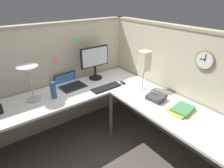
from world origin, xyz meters
TOP-DOWN VIEW (x-y plane):
  - ground_plane at (0.00, 0.00)m, footprint 6.80×6.80m
  - cubicle_wall_back at (-0.36, 0.87)m, footprint 2.57×0.12m
  - cubicle_wall_right at (0.87, -0.27)m, footprint 0.12×2.37m
  - desk at (-0.15, -0.05)m, footprint 2.35×2.15m
  - monitor at (0.22, 0.64)m, footprint 0.46×0.20m
  - laptop at (-0.21, 0.67)m, footprint 0.37×0.41m
  - keyboard at (0.16, 0.26)m, footprint 0.43×0.14m
  - computer_mouse at (0.43, 0.24)m, footprint 0.06×0.10m
  - desk_lamp_dome at (-0.75, 0.53)m, footprint 0.24×0.24m
  - thermos_flask at (-0.52, 0.44)m, footprint 0.07×0.07m
  - office_phone at (0.47, -0.37)m, footprint 0.21×0.23m
  - book_stack at (0.51, -0.70)m, footprint 0.30×0.23m
  - desk_lamp_paper at (0.56, -0.04)m, footprint 0.13×0.13m
  - wall_clock at (0.82, -0.69)m, footprint 0.04×0.22m
  - pinned_note_leftmost at (0.04, 0.82)m, footprint 0.10×0.00m
  - pinned_note_middle at (-0.32, 0.82)m, footprint 0.08×0.00m

SIDE VIEW (x-z plane):
  - ground_plane at x=0.00m, z-range 0.00..0.00m
  - desk at x=-0.15m, z-range 0.27..1.00m
  - keyboard at x=0.16m, z-range 0.73..0.75m
  - computer_mouse at x=0.43m, z-range 0.73..0.76m
  - book_stack at x=0.51m, z-range 0.73..0.77m
  - laptop at x=-0.21m, z-range 0.65..0.86m
  - office_phone at x=0.47m, z-range 0.71..0.82m
  - cubicle_wall_back at x=-0.36m, z-range 0.00..1.58m
  - cubicle_wall_right at x=0.87m, z-range 0.00..1.58m
  - thermos_flask at x=-0.52m, z-range 0.73..0.95m
  - monitor at x=0.22m, z-range 0.77..1.27m
  - pinned_note_middle at x=-0.32m, z-range 1.03..1.13m
  - desk_lamp_dome at x=-0.75m, z-range 0.87..1.32m
  - desk_lamp_paper at x=0.56m, z-range 0.85..1.38m
  - wall_clock at x=0.82m, z-range 1.15..1.37m
  - pinned_note_leftmost at x=0.04m, z-range 1.28..1.37m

